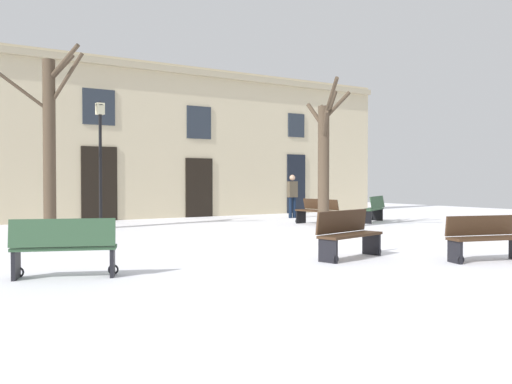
# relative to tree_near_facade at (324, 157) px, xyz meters

# --- Properties ---
(ground_plane) EXTENTS (37.04, 37.04, 0.00)m
(ground_plane) POSITION_rel_tree_near_facade_xyz_m (-2.80, -2.40, -2.23)
(ground_plane) COLOR white
(building_facade) EXTENTS (23.15, 0.60, 6.16)m
(building_facade) POSITION_rel_tree_near_facade_xyz_m (-2.80, 7.36, 0.91)
(building_facade) COLOR beige
(building_facade) RESTS_ON ground
(tree_near_facade) EXTENTS (1.57, 2.19, 4.45)m
(tree_near_facade) POSITION_rel_tree_near_facade_xyz_m (0.00, 0.00, 0.00)
(tree_near_facade) COLOR #4C3D2D
(tree_near_facade) RESTS_ON ground
(tree_left_of_center) EXTENTS (2.50, 1.90, 5.42)m
(tree_left_of_center) POSITION_rel_tree_near_facade_xyz_m (-7.32, 3.65, 0.50)
(tree_left_of_center) COLOR #4C3D2D
(tree_left_of_center) RESTS_ON ground
(streetlamp) EXTENTS (0.30, 0.30, 4.03)m
(streetlamp) POSITION_rel_tree_near_facade_xyz_m (-5.68, 4.19, 0.22)
(streetlamp) COLOR black
(streetlamp) RESTS_ON ground
(bench_by_litter_bin) EXTENTS (1.69, 0.84, 0.93)m
(bench_by_litter_bin) POSITION_rel_tree_near_facade_xyz_m (-3.63, -5.12, -1.76)
(bench_by_litter_bin) COLOR #3D2819
(bench_by_litter_bin) RESTS_ON ground
(bench_facing_shops) EXTENTS (1.62, 0.99, 0.94)m
(bench_facing_shops) POSITION_rel_tree_near_facade_xyz_m (-8.82, -4.39, -1.75)
(bench_facing_shops) COLOR #2D4C33
(bench_facing_shops) RESTS_ON ground
(bench_near_center_tree) EXTENTS (1.79, 1.35, 0.95)m
(bench_near_center_tree) POSITION_rel_tree_near_facade_xyz_m (3.34, 1.26, -1.74)
(bench_near_center_tree) COLOR #2D4C33
(bench_near_center_tree) RESTS_ON ground
(bench_back_to_back_left) EXTENTS (0.64, 1.70, 0.87)m
(bench_back_to_back_left) POSITION_rel_tree_near_facade_xyz_m (0.93, 1.49, -1.77)
(bench_back_to_back_left) COLOR #3D2819
(bench_back_to_back_left) RESTS_ON ground
(bench_back_to_back_right) EXTENTS (1.58, 0.82, 0.85)m
(bench_back_to_back_right) POSITION_rel_tree_near_facade_xyz_m (-1.72, -6.78, -1.79)
(bench_back_to_back_right) COLOR #3D2819
(bench_back_to_back_right) RESTS_ON ground
(person_crossing_plaza) EXTENTS (0.40, 0.25, 1.73)m
(person_crossing_plaza) POSITION_rel_tree_near_facade_xyz_m (2.14, 4.57, -1.27)
(person_crossing_plaza) COLOR black
(person_crossing_plaza) RESTS_ON ground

